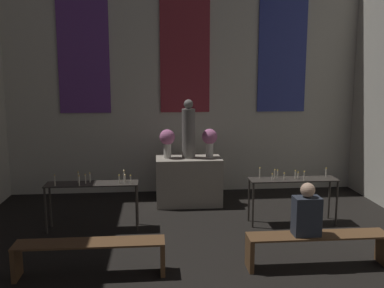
% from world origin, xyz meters
% --- Properties ---
extents(wall_back, '(7.93, 0.16, 5.61)m').
position_xyz_m(wall_back, '(0.00, 10.97, 2.84)').
color(wall_back, beige).
rests_on(wall_back, ground_plane).
extents(altar, '(1.31, 0.75, 0.96)m').
position_xyz_m(altar, '(0.00, 9.94, 0.48)').
color(altar, gray).
rests_on(altar, ground_plane).
extents(statue, '(0.27, 0.27, 1.17)m').
position_xyz_m(statue, '(0.00, 9.94, 1.50)').
color(statue, slate).
rests_on(statue, altar).
extents(flower_vase_left, '(0.31, 0.31, 0.58)m').
position_xyz_m(flower_vase_left, '(-0.43, 9.94, 1.34)').
color(flower_vase_left, beige).
rests_on(flower_vase_left, altar).
extents(flower_vase_right, '(0.31, 0.31, 0.58)m').
position_xyz_m(flower_vase_right, '(0.43, 9.94, 1.34)').
color(flower_vase_right, beige).
rests_on(flower_vase_right, altar).
extents(candle_rack_left, '(1.55, 0.38, 1.01)m').
position_xyz_m(candle_rack_left, '(-1.74, 8.63, 0.71)').
color(candle_rack_left, '#332D28').
rests_on(candle_rack_left, ground_plane).
extents(candle_rack_right, '(1.55, 0.38, 1.00)m').
position_xyz_m(candle_rack_right, '(1.74, 8.63, 0.70)').
color(candle_rack_right, '#332D28').
rests_on(candle_rack_right, ground_plane).
extents(pew_back_left, '(1.95, 0.36, 0.47)m').
position_xyz_m(pew_back_left, '(-1.54, 6.90, 0.34)').
color(pew_back_left, brown).
rests_on(pew_back_left, ground_plane).
extents(pew_back_right, '(1.95, 0.36, 0.47)m').
position_xyz_m(pew_back_right, '(1.54, 6.90, 0.34)').
color(pew_back_right, brown).
rests_on(pew_back_right, ground_plane).
extents(person_seated, '(0.36, 0.24, 0.73)m').
position_xyz_m(person_seated, '(1.36, 6.90, 0.79)').
color(person_seated, '#282D38').
rests_on(person_seated, pew_back_right).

